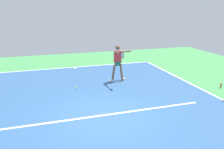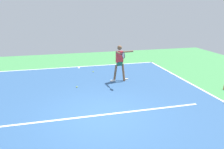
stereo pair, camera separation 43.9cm
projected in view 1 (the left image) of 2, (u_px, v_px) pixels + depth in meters
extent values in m
plane|color=#428E4C|center=(104.00, 115.00, 7.90)|extent=(22.84, 22.84, 0.00)
cube|color=#2D5484|center=(104.00, 115.00, 7.90)|extent=(10.01, 13.98, 0.00)
cube|color=white|center=(75.00, 67.00, 14.26)|extent=(10.01, 0.10, 0.01)
cube|color=white|center=(221.00, 99.00, 9.31)|extent=(0.10, 13.98, 0.01)
cube|color=white|center=(104.00, 115.00, 7.91)|extent=(7.51, 0.10, 0.01)
cube|color=white|center=(75.00, 68.00, 14.07)|extent=(0.10, 0.30, 0.01)
cylinder|color=brown|center=(121.00, 72.00, 11.63)|extent=(0.14, 0.39, 0.87)
cube|color=white|center=(124.00, 79.00, 11.79)|extent=(0.25, 0.12, 0.07)
cylinder|color=brown|center=(113.00, 73.00, 11.46)|extent=(0.14, 0.39, 0.87)
cube|color=white|center=(111.00, 81.00, 11.52)|extent=(0.25, 0.12, 0.07)
cube|color=#1E664C|center=(118.00, 63.00, 11.41)|extent=(0.26, 0.22, 0.20)
cube|color=red|center=(118.00, 57.00, 11.31)|extent=(0.36, 0.21, 0.56)
sphere|color=brown|center=(118.00, 48.00, 11.18)|extent=(0.23, 0.23, 0.23)
cylinder|color=brown|center=(126.00, 51.00, 11.41)|extent=(0.57, 0.13, 0.08)
cylinder|color=brown|center=(117.00, 53.00, 10.93)|extent=(0.13, 0.57, 0.08)
cylinder|color=black|center=(120.00, 54.00, 10.58)|extent=(0.05, 0.22, 0.03)
torus|color=black|center=(122.00, 55.00, 10.37)|extent=(0.05, 0.29, 0.29)
cylinder|color=silver|center=(122.00, 55.00, 10.37)|extent=(0.03, 0.25, 0.25)
sphere|color=#C6E53D|center=(90.00, 72.00, 13.09)|extent=(0.07, 0.07, 0.07)
sphere|color=#CCE033|center=(76.00, 88.00, 10.55)|extent=(0.07, 0.07, 0.07)
cylinder|color=#D84C1E|center=(221.00, 85.00, 10.60)|extent=(0.07, 0.07, 0.22)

